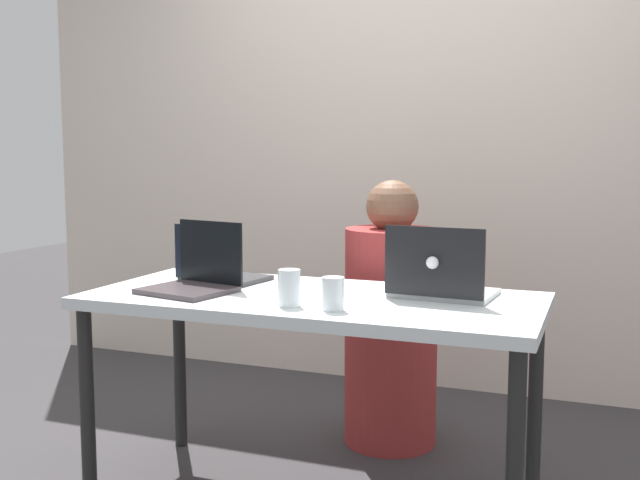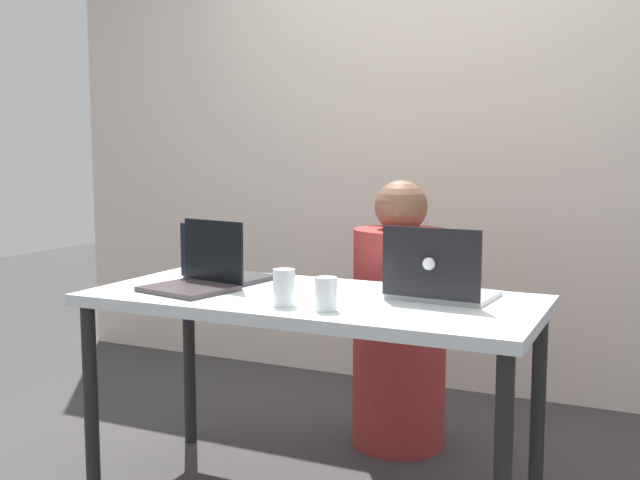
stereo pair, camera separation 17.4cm
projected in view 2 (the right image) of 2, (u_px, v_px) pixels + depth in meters
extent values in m
cube|color=beige|center=(440.00, 130.00, 3.82)|extent=(4.50, 0.10, 2.68)
cube|color=silver|center=(311.00, 301.00, 2.53)|extent=(1.53, 0.69, 0.04)
cylinder|color=black|center=(91.00, 403.00, 2.61)|extent=(0.05, 0.05, 0.70)
cylinder|color=black|center=(503.00, 478.00, 2.01)|extent=(0.05, 0.05, 0.70)
cylinder|color=black|center=(189.00, 361.00, 3.14)|extent=(0.05, 0.05, 0.70)
cylinder|color=black|center=(538.00, 410.00, 2.54)|extent=(0.05, 0.05, 0.70)
cylinder|color=#9E2F2E|center=(399.00, 338.00, 3.11)|extent=(0.47, 0.47, 0.91)
sphere|color=brown|center=(401.00, 207.00, 3.05)|extent=(0.22, 0.22, 0.22)
cube|color=#3D3437|center=(188.00, 289.00, 2.60)|extent=(0.33, 0.30, 0.02)
cube|color=black|center=(214.00, 251.00, 2.68)|extent=(0.28, 0.07, 0.22)
sphere|color=white|center=(217.00, 250.00, 2.69)|extent=(0.04, 0.04, 0.04)
cube|color=#B1B2B3|center=(444.00, 294.00, 2.49)|extent=(0.35, 0.27, 0.02)
cube|color=black|center=(431.00, 263.00, 2.36)|extent=(0.33, 0.03, 0.23)
sphere|color=white|center=(429.00, 264.00, 2.35)|extent=(0.04, 0.04, 0.04)
cube|color=#343336|center=(231.00, 277.00, 2.84)|extent=(0.32, 0.26, 0.02)
cube|color=black|center=(210.00, 252.00, 2.73)|extent=(0.29, 0.05, 0.20)
sphere|color=white|center=(208.00, 253.00, 2.72)|extent=(0.04, 0.04, 0.04)
cylinder|color=white|center=(326.00, 294.00, 2.27)|extent=(0.07, 0.07, 0.10)
cylinder|color=silver|center=(326.00, 301.00, 2.28)|extent=(0.06, 0.06, 0.06)
cylinder|color=white|center=(284.00, 287.00, 2.35)|extent=(0.07, 0.07, 0.12)
cylinder|color=silver|center=(284.00, 296.00, 2.35)|extent=(0.06, 0.06, 0.06)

